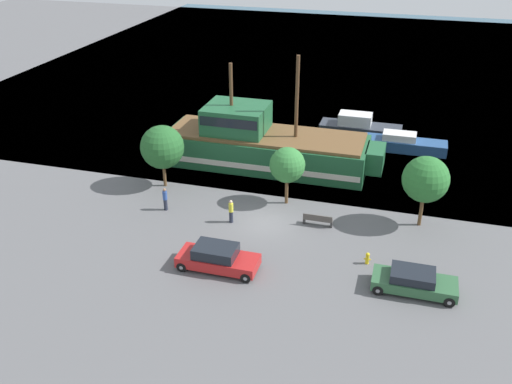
{
  "coord_description": "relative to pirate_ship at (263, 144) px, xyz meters",
  "views": [
    {
      "loc": [
        8.66,
        -32.56,
        19.7
      ],
      "look_at": [
        -1.28,
        2.0,
        1.2
      ],
      "focal_mm": 40.0,
      "sensor_mm": 36.0,
      "label": 1
    }
  ],
  "objects": [
    {
      "name": "pedestrian_walking_far",
      "position": [
        -4.53,
        -9.5,
        -0.91
      ],
      "size": [
        0.32,
        0.32,
        1.71
      ],
      "color": "#232838",
      "rests_on": "ground_plane"
    },
    {
      "name": "parked_car_curb_front",
      "position": [
        1.43,
        -15.31,
        -1.03
      ],
      "size": [
        4.83,
        2.01,
        1.52
      ],
      "color": "#B21E1E",
      "rests_on": "ground_plane"
    },
    {
      "name": "ground_plane",
      "position": [
        2.8,
        -9.31,
        -1.77
      ],
      "size": [
        160.0,
        160.0,
        0.0
      ],
      "primitive_type": "plane",
      "color": "#5B5B5E"
    },
    {
      "name": "pedestrian_walking_near",
      "position": [
        0.49,
        -9.88,
        -0.92
      ],
      "size": [
        0.32,
        0.32,
        1.69
      ],
      "color": "#232838",
      "rests_on": "ground_plane"
    },
    {
      "name": "fire_hydrant",
      "position": [
        9.99,
        -12.34,
        -1.36
      ],
      "size": [
        0.42,
        0.25,
        0.76
      ],
      "color": "yellow",
      "rests_on": "ground_plane"
    },
    {
      "name": "moored_boat_dockside",
      "position": [
        6.78,
        9.68,
        -1.13
      ],
      "size": [
        7.61,
        2.33,
        1.78
      ],
      "color": "#2D333D",
      "rests_on": "water_surface"
    },
    {
      "name": "water_surface",
      "position": [
        2.8,
        34.69,
        -1.77
      ],
      "size": [
        80.0,
        80.0,
        0.0
      ],
      "primitive_type": "plane",
      "color": "#33566B",
      "rests_on": "ground"
    },
    {
      "name": "tree_row_east",
      "position": [
        -6.16,
        -5.97,
        1.44
      ],
      "size": [
        3.28,
        3.28,
        4.86
      ],
      "color": "brown",
      "rests_on": "ground_plane"
    },
    {
      "name": "parked_car_curb_mid",
      "position": [
        12.76,
        -14.39,
        -1.1
      ],
      "size": [
        4.68,
        1.98,
        1.34
      ],
      "color": "#2D5B38",
      "rests_on": "ground_plane"
    },
    {
      "name": "bench_promenade_east",
      "position": [
        6.26,
        -8.69,
        -1.32
      ],
      "size": [
        1.99,
        0.45,
        0.85
      ],
      "color": "#4C4742",
      "rests_on": "ground_plane"
    },
    {
      "name": "moored_boat_outer",
      "position": [
        11.13,
        6.29,
        -1.16
      ],
      "size": [
        7.13,
        1.97,
        1.57
      ],
      "color": "navy",
      "rests_on": "water_surface"
    },
    {
      "name": "pirate_ship",
      "position": [
        0.0,
        0.0,
        0.0
      ],
      "size": [
        17.85,
        5.44,
        9.3
      ],
      "color": "#1E5633",
      "rests_on": "water_surface"
    },
    {
      "name": "tree_row_mideast",
      "position": [
        3.48,
        -6.12,
        1.25
      ],
      "size": [
        2.55,
        2.55,
        4.31
      ],
      "color": "brown",
      "rests_on": "ground_plane"
    },
    {
      "name": "tree_row_midwest",
      "position": [
        12.88,
        -6.69,
        1.66
      ],
      "size": [
        3.08,
        3.08,
        4.98
      ],
      "color": "brown",
      "rests_on": "ground_plane"
    }
  ]
}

